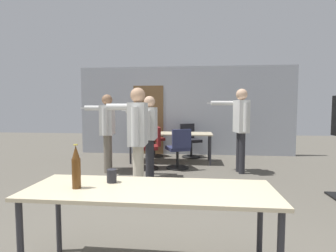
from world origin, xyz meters
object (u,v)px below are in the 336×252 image
Objects in this scene: person_far_watching at (149,130)px; office_chair_far_left at (190,141)px; person_left_plaid at (137,132)px; office_chair_far_right at (152,141)px; person_near_casual at (240,122)px; office_chair_side_rolled at (151,149)px; drink_cup at (112,176)px; beer_bottle at (76,168)px; person_center_tall at (107,126)px; office_chair_near_pushed at (179,150)px.

person_far_watching is 1.74× the size of office_chair_far_left.
person_left_plaid reaches higher than office_chair_far_right.
person_near_casual is 2.09m from office_chair_side_rolled.
office_chair_side_rolled is at bearing 94.25° from drink_cup.
beer_bottle is (-1.94, -3.68, -0.18)m from person_near_casual.
person_left_plaid reaches higher than person_center_tall.
office_chair_near_pushed is at bearing 70.85° from person_near_casual.
person_far_watching is 1.11m from person_center_tall.
person_near_casual is at bearing 95.17° from office_chair_far_left.
beer_bottle is 3.10× the size of drink_cup.
office_chair_far_left is (-1.10, 1.69, -0.66)m from person_near_casual.
person_center_tall is 14.38× the size of drink_cup.
beer_bottle is (0.04, -3.86, 0.47)m from office_chair_side_rolled.
drink_cup is (-1.70, -3.49, -0.29)m from person_near_casual.
office_chair_far_right is at bearing 96.72° from office_chair_near_pushed.
office_chair_far_right is 1.00× the size of office_chair_side_rolled.
person_left_plaid reaches higher than office_chair_side_rolled.
office_chair_far_right is at bearing -23.68° from office_chair_far_left.
person_near_casual is 15.36× the size of drink_cup.
person_center_tall is at bearing 83.17° from person_near_casual.
beer_bottle is (0.24, -5.29, 0.47)m from office_chair_far_right.
drink_cup is at bearing 143.27° from person_near_casual.
office_chair_near_pushed is (0.53, 0.86, -0.54)m from person_far_watching.
person_near_casual reaches higher than beer_bottle.
person_center_tall is 2.01m from office_chair_far_right.
office_chair_side_rolled is (-0.88, -1.51, 0.01)m from office_chair_far_left.
office_chair_far_left is (0.76, 3.43, -0.59)m from person_left_plaid.
person_left_plaid is at bearing 179.32° from person_far_watching.
drink_cup is (1.17, -3.30, -0.20)m from person_center_tall.
person_near_casual is (2.87, 0.20, 0.09)m from person_center_tall.
person_near_casual reaches higher than office_chair_near_pushed.
person_far_watching reaches higher than office_chair_near_pushed.
office_chair_near_pushed is at bearing -83.86° from person_center_tall.
office_chair_near_pushed is at bearing 84.24° from drink_cup.
person_far_watching is 3.02m from beer_bottle.
office_chair_near_pushed is 0.97× the size of office_chair_side_rolled.
office_chair_far_right is (-2.18, 1.61, -0.65)m from person_near_casual.
person_center_tall is 3.61m from beer_bottle.
office_chair_far_left is (1.78, 1.88, -0.57)m from person_center_tall.
person_center_tall is 1.76× the size of office_chair_far_right.
person_far_watching is 4.48× the size of beer_bottle.
drink_cup is at bearing 170.67° from office_chair_side_rolled.
person_left_plaid is 1.79× the size of office_chair_side_rolled.
person_far_watching is at bearing 174.05° from office_chair_side_rolled.
person_far_watching reaches higher than drink_cup.
person_far_watching is 0.90× the size of person_near_casual.
person_center_tall reaches higher than office_chair_side_rolled.
person_left_plaid is at bearing 87.62° from beer_bottle.
drink_cup is (0.47, -5.10, 0.35)m from office_chair_far_right.
person_near_casual is at bearing 11.51° from office_chair_far_right.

